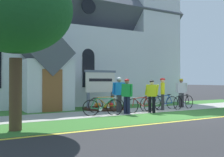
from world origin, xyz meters
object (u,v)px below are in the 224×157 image
object	(u,v)px
bicycle_red	(103,107)
verge_sapling	(16,9)
roadside_conifer	(152,53)
bicycle_silver	(141,105)
cyclist_in_orange_jersey	(163,91)
church_sign	(100,83)
cyclist_in_blue_jersey	(127,94)
cyclist_in_red_jersey	(181,91)
bicycle_yellow	(153,103)
bicycle_orange	(164,102)
bicycle_blue	(184,102)
cyclist_in_white_jersey	(152,94)
bicycle_green	(106,105)
cyclist_in_yellow_jersey	(119,92)

from	to	relation	value
bicycle_red	verge_sapling	distance (m)	5.44
verge_sapling	roadside_conifer	bearing A→B (deg)	37.36
bicycle_silver	roadside_conifer	size ratio (longest dim) A/B	0.28
roadside_conifer	cyclist_in_orange_jersey	bearing A→B (deg)	-125.18
cyclist_in_orange_jersey	church_sign	bearing A→B (deg)	137.23
cyclist_in_blue_jersey	cyclist_in_red_jersey	size ratio (longest dim) A/B	0.98
church_sign	bicycle_yellow	size ratio (longest dim) A/B	1.22
bicycle_silver	bicycle_orange	distance (m)	2.04
bicycle_yellow	cyclist_in_blue_jersey	distance (m)	2.01
bicycle_orange	roadside_conifer	distance (m)	10.16
bicycle_yellow	bicycle_blue	bearing A→B (deg)	-5.66
cyclist_in_white_jersey	verge_sapling	world-z (taller)	verge_sapling
cyclist_in_red_jersey	verge_sapling	xyz separation A→B (m)	(-9.50, -2.60, 2.76)
bicycle_orange	bicycle_green	size ratio (longest dim) A/B	1.02
bicycle_silver	bicycle_red	world-z (taller)	bicycle_red
bicycle_orange	bicycle_yellow	size ratio (longest dim) A/B	0.97
bicycle_yellow	cyclist_in_yellow_jersey	distance (m)	2.00
bicycle_yellow	cyclist_in_white_jersey	world-z (taller)	cyclist_in_white_jersey
bicycle_yellow	cyclist_in_orange_jersey	xyz separation A→B (m)	(0.62, -0.04, 0.61)
church_sign	bicycle_orange	xyz separation A→B (m)	(2.86, -1.93, -1.04)
bicycle_blue	cyclist_in_red_jersey	world-z (taller)	cyclist_in_red_jersey
bicycle_silver	verge_sapling	xyz separation A→B (m)	(-6.11, -1.85, 3.36)
bicycle_orange	cyclist_in_red_jersey	world-z (taller)	cyclist_in_red_jersey
bicycle_green	cyclist_in_blue_jersey	distance (m)	1.24
bicycle_blue	cyclist_in_white_jersey	world-z (taller)	cyclist_in_white_jersey
bicycle_silver	cyclist_in_yellow_jersey	xyz separation A→B (m)	(-0.95, 0.51, 0.63)
cyclist_in_red_jersey	cyclist_in_white_jersey	distance (m)	3.27
bicycle_green	bicycle_yellow	xyz separation A→B (m)	(2.44, -0.49, -0.00)
bicycle_yellow	cyclist_in_red_jersey	size ratio (longest dim) A/B	1.04
bicycle_yellow	bicycle_blue	xyz separation A→B (m)	(1.96, -0.19, 0.00)
church_sign	bicycle_red	distance (m)	3.13
church_sign	bicycle_green	world-z (taller)	church_sign
verge_sapling	bicycle_red	bearing A→B (deg)	23.63
cyclist_in_blue_jersey	verge_sapling	size ratio (longest dim) A/B	0.31
bicycle_orange	bicycle_yellow	distance (m)	1.06
bicycle_yellow	roadside_conifer	bearing A→B (deg)	51.89
cyclist_in_yellow_jersey	verge_sapling	xyz separation A→B (m)	(-5.16, -2.35, 2.73)
bicycle_silver	cyclist_in_orange_jersey	bearing A→B (deg)	8.94
cyclist_in_yellow_jersey	bicycle_silver	bearing A→B (deg)	-27.95
bicycle_blue	cyclist_in_orange_jersey	world-z (taller)	cyclist_in_orange_jersey
church_sign	cyclist_in_white_jersey	xyz separation A→B (m)	(1.24, -2.95, -0.50)
bicycle_yellow	church_sign	bearing A→B (deg)	129.43
church_sign	cyclist_in_red_jersey	world-z (taller)	church_sign
verge_sapling	bicycle_green	bearing A→B (deg)	29.65
cyclist_in_white_jersey	roadside_conifer	world-z (taller)	roadside_conifer
bicycle_green	roadside_conifer	bearing A→B (deg)	40.86
cyclist_in_white_jersey	cyclist_in_orange_jersey	xyz separation A→B (m)	(1.24, 0.66, 0.07)
bicycle_silver	cyclist_in_yellow_jersey	distance (m)	1.25
bicycle_silver	bicycle_red	bearing A→B (deg)	-176.58
cyclist_in_red_jersey	church_sign	bearing A→B (deg)	157.45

